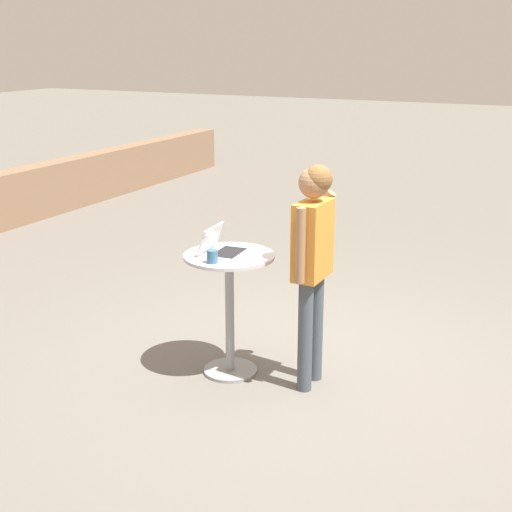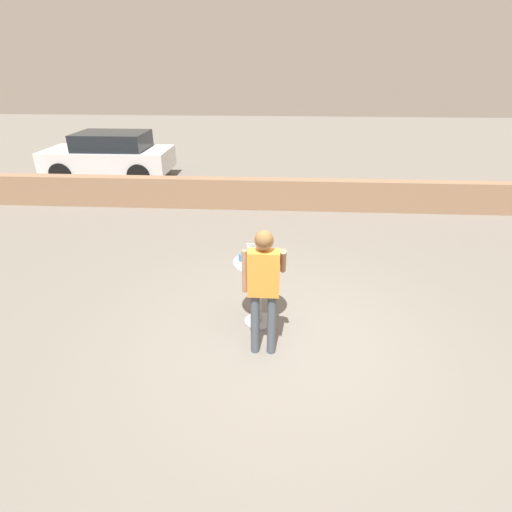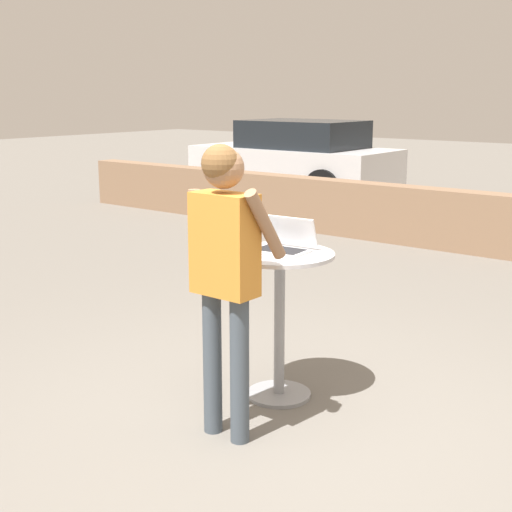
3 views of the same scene
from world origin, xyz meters
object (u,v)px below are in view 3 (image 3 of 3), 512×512
at_px(cafe_table, 280,301).
at_px(standing_person, 224,257).
at_px(laptop, 284,244).
at_px(coffee_mug, 251,240).
at_px(parked_car_near_street, 296,158).

xyz_separation_m(cafe_table, standing_person, (0.09, -0.64, 0.42)).
relative_size(cafe_table, standing_person, 0.57).
bearing_deg(cafe_table, standing_person, -82.33).
height_order(laptop, coffee_mug, laptop).
distance_m(cafe_table, standing_person, 0.78).
height_order(cafe_table, coffee_mug, coffee_mug).
relative_size(cafe_table, coffee_mug, 8.35).
bearing_deg(laptop, cafe_table, -85.67).
height_order(standing_person, parked_car_near_street, standing_person).
distance_m(cafe_table, parked_car_near_street, 9.11).
bearing_deg(laptop, coffee_mug, -169.44).
relative_size(laptop, standing_person, 0.21).
distance_m(coffee_mug, standing_person, 0.73).
bearing_deg(coffee_mug, laptop, 10.56).
distance_m(coffee_mug, parked_car_near_street, 8.98).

